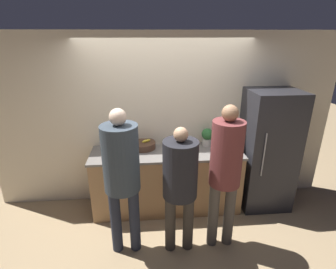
% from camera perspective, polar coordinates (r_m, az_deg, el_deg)
% --- Properties ---
extents(ground_plane, '(14.00, 14.00, 0.00)m').
position_cam_1_polar(ground_plane, '(4.01, 0.20, -18.37)').
color(ground_plane, '#9E8460').
extents(wall_back, '(5.20, 0.06, 2.60)m').
position_cam_1_polar(wall_back, '(3.99, -0.69, 2.87)').
color(wall_back, beige).
rests_on(wall_back, ground_plane).
extents(counter, '(2.20, 0.68, 0.95)m').
position_cam_1_polar(counter, '(4.04, -0.28, -9.78)').
color(counter, '#9E754C').
rests_on(counter, ground_plane).
extents(refrigerator, '(0.73, 0.67, 1.82)m').
position_cam_1_polar(refrigerator, '(4.21, 20.84, -3.26)').
color(refrigerator, '#232328').
rests_on(refrigerator, ground_plane).
extents(person_left, '(0.41, 0.41, 1.84)m').
position_cam_1_polar(person_left, '(3.00, -10.08, -7.42)').
color(person_left, '#232838').
rests_on(person_left, ground_plane).
extents(person_center, '(0.40, 0.40, 1.63)m').
position_cam_1_polar(person_center, '(3.04, 2.64, -9.67)').
color(person_center, '#38332D').
rests_on(person_center, ground_plane).
extents(person_right, '(0.37, 0.37, 1.85)m').
position_cam_1_polar(person_right, '(3.12, 12.41, -6.72)').
color(person_right, '#4C4742').
rests_on(person_right, ground_plane).
extents(fruit_bowl, '(0.36, 0.36, 0.13)m').
position_cam_1_polar(fruit_bowl, '(3.93, -5.39, -2.30)').
color(fruit_bowl, '#4C3323').
rests_on(fruit_bowl, counter).
extents(utensil_crock, '(0.12, 0.12, 0.24)m').
position_cam_1_polar(utensil_crock, '(4.08, 13.00, -1.58)').
color(utensil_crock, silver).
rests_on(utensil_crock, counter).
extents(bottle_red, '(0.05, 0.05, 0.19)m').
position_cam_1_polar(bottle_red, '(3.69, 3.99, -3.42)').
color(bottle_red, red).
rests_on(bottle_red, counter).
extents(bottle_amber, '(0.05, 0.05, 0.20)m').
position_cam_1_polar(bottle_amber, '(3.93, -11.46, -2.13)').
color(bottle_amber, brown).
rests_on(bottle_amber, counter).
extents(cup_white, '(0.09, 0.09, 0.09)m').
position_cam_1_polar(cup_white, '(3.98, -0.53, -1.91)').
color(cup_white, white).
rests_on(cup_white, counter).
extents(potted_plant, '(0.17, 0.17, 0.27)m').
position_cam_1_polar(potted_plant, '(4.01, 8.54, -0.42)').
color(potted_plant, beige).
rests_on(potted_plant, counter).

